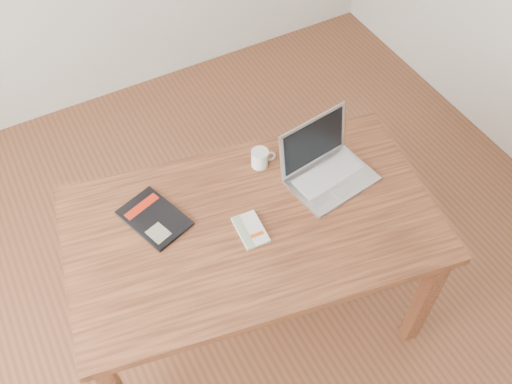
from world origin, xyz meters
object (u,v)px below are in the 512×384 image
white_guidebook (251,230)px  black_guidebook (154,218)px  laptop (325,166)px  coffee_mug (260,158)px  desk (252,235)px

white_guidebook → black_guidebook: bearing=147.3°
laptop → coffee_mug: laptop is taller
white_guidebook → coffee_mug: size_ratio=1.58×
desk → black_guidebook: bearing=159.2°
coffee_mug → desk: bearing=-110.4°
coffee_mug → white_guidebook: bearing=-110.7°
black_guidebook → white_guidebook: bearing=-55.6°
white_guidebook → laptop: laptop is taller
black_guidebook → laptop: size_ratio=0.83×
white_guidebook → desk: bearing=57.0°
white_guidebook → coffee_mug: 0.36m
desk → laptop: 0.42m
black_guidebook → desk: bearing=-49.6°
desk → white_guidebook: white_guidebook is taller
coffee_mug → black_guidebook: bearing=-159.6°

